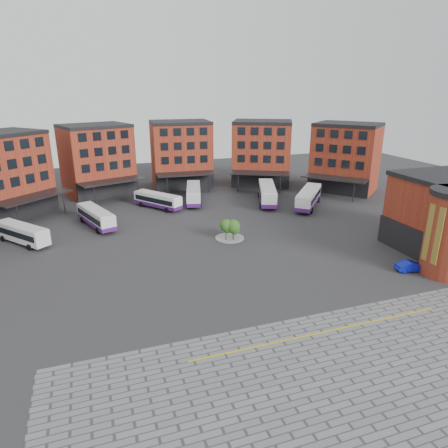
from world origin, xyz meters
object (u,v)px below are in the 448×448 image
object	(u,v)px
bus_e	(267,193)
bus_f	(308,197)
bus_c	(158,200)
blue_car	(411,266)
bus_a	(22,232)
bus_b	(96,217)
tree_island	(231,228)
bus_d	(194,194)

from	to	relation	value
bus_e	bus_f	distance (m)	8.11
bus_c	bus_e	xyz separation A→B (m)	(21.12, -3.27, 0.36)
bus_f	blue_car	size ratio (longest dim) A/B	2.86
bus_c	bus_e	distance (m)	21.38
bus_a	blue_car	xyz separation A→B (m)	(47.08, -25.95, -1.05)
bus_f	bus_b	bearing A→B (deg)	-141.84
tree_island	bus_b	xyz separation A→B (m)	(-19.00, 12.76, -0.19)
blue_car	bus_c	bearing A→B (deg)	46.05
bus_b	bus_d	xyz separation A→B (m)	(18.89, 8.94, 0.12)
bus_c	bus_a	bearing A→B (deg)	171.50
bus_d	bus_f	size ratio (longest dim) A/B	1.06
tree_island	blue_car	xyz separation A→B (m)	(17.56, -17.59, -1.19)
bus_b	blue_car	xyz separation A→B (m)	(36.56, -30.35, -1.00)
bus_a	bus_b	xyz separation A→B (m)	(10.52, 4.39, -0.05)
bus_b	bus_e	distance (m)	32.74
bus_b	bus_d	world-z (taller)	bus_d
bus_b	bus_f	distance (m)	38.77
bus_c	blue_car	xyz separation A→B (m)	(25.17, -37.40, -0.93)
bus_c	bus_e	size ratio (longest dim) A/B	0.75
bus_a	blue_car	bearing A→B (deg)	-68.16
bus_e	bus_f	world-z (taller)	bus_e
bus_e	blue_car	world-z (taller)	bus_e
bus_f	bus_e	bearing A→B (deg)	-179.58
bus_c	bus_f	distance (m)	28.63
bus_a	bus_f	distance (m)	49.35
tree_island	bus_c	world-z (taller)	tree_island
bus_c	tree_island	bearing A→B (deg)	-105.10
bus_b	bus_c	world-z (taller)	bus_b
bus_a	blue_car	distance (m)	53.77
bus_c	blue_car	distance (m)	45.09
tree_island	bus_c	size ratio (longest dim) A/B	0.45
bus_f	bus_a	bearing A→B (deg)	-136.29
bus_c	bus_d	distance (m)	7.73
bus_b	bus_d	bearing A→B (deg)	5.92
tree_island	bus_f	bearing A→B (deg)	29.89
bus_a	bus_b	bearing A→B (deg)	-16.63
bus_d	bus_e	bearing A→B (deg)	-5.99
bus_a	bus_f	size ratio (longest dim) A/B	0.83
bus_c	blue_car	world-z (taller)	bus_c
bus_a	bus_e	bearing A→B (deg)	-28.54
bus_a	blue_car	size ratio (longest dim) A/B	2.38
bus_c	bus_e	bearing A→B (deg)	-44.89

